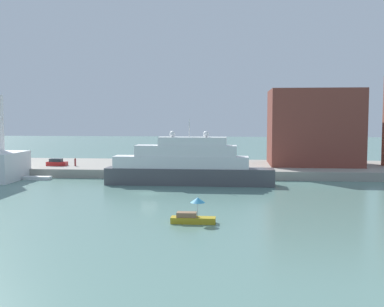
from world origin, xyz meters
TOP-DOWN VIEW (x-y plane):
  - ground at (0.00, 0.00)m, footprint 400.00×400.00m
  - quay_dock at (0.00, 27.60)m, footprint 110.00×23.20m
  - large_yacht at (4.90, 9.54)m, footprint 28.97×3.97m
  - small_motorboat at (8.54, -19.14)m, footprint 4.93×1.64m
  - work_barge at (-23.49, 13.32)m, footprint 5.04×1.72m
  - harbor_building at (29.53, 29.63)m, footprint 18.27×14.20m
  - parked_car at (-23.28, 22.33)m, footprint 4.13×1.64m
  - person_figure at (-19.27, 22.04)m, footprint 0.36×0.36m
  - mooring_bollard at (5.10, 17.59)m, footprint 0.46×0.46m

SIDE VIEW (x-z plane):
  - ground at x=0.00m, z-range 0.00..0.00m
  - work_barge at x=-23.49m, z-range 0.00..0.62m
  - quay_dock at x=0.00m, z-range 0.00..1.65m
  - small_motorboat at x=8.54m, z-range -0.53..2.36m
  - mooring_bollard at x=5.10m, z-range 1.65..2.35m
  - parked_car at x=-23.28m, z-range 1.55..3.01m
  - person_figure at x=-19.27m, z-range 1.59..3.31m
  - large_yacht at x=4.90m, z-range -2.37..8.95m
  - harbor_building at x=29.53m, z-range 1.65..17.31m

